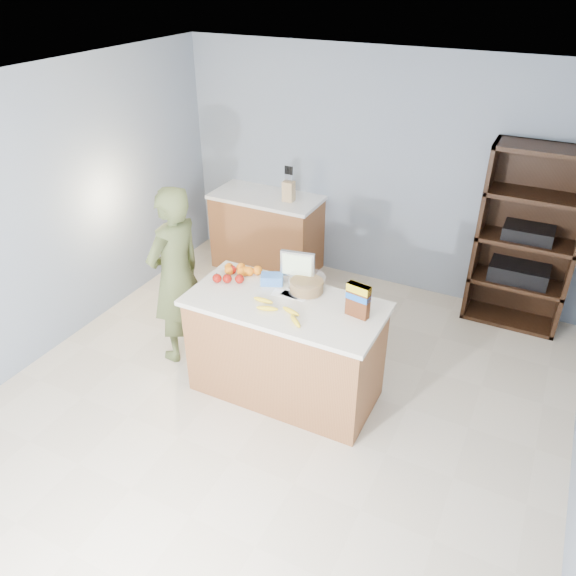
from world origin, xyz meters
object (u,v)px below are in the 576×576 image
at_px(shelving_unit, 526,242).
at_px(cereal_box, 358,298).
at_px(counter_peninsula, 285,352).
at_px(person, 176,276).
at_px(tv, 297,266).

bearing_deg(shelving_unit, cereal_box, -116.35).
bearing_deg(cereal_box, counter_peninsula, -173.22).
xyz_separation_m(shelving_unit, person, (-2.65, -1.98, -0.05)).
bearing_deg(shelving_unit, counter_peninsula, -127.11).
bearing_deg(cereal_box, shelving_unit, 63.65).
bearing_deg(tv, cereal_box, -21.45).
bearing_deg(person, cereal_box, 98.66).
bearing_deg(person, counter_peninsula, 95.16).
bearing_deg(person, tv, 111.54).
bearing_deg(tv, shelving_unit, 47.50).
bearing_deg(shelving_unit, tv, -132.50).
height_order(counter_peninsula, cereal_box, cereal_box).
xyz_separation_m(counter_peninsula, tv, (-0.04, 0.31, 0.64)).
height_order(tv, cereal_box, tv).
height_order(counter_peninsula, tv, tv).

